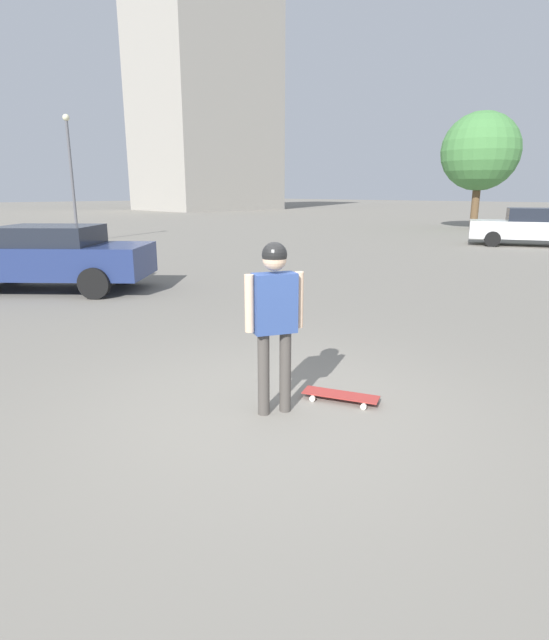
{
  "coord_description": "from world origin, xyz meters",
  "views": [
    {
      "loc": [
        -3.24,
        -3.31,
        2.16
      ],
      "look_at": [
        0.0,
        0.0,
        0.96
      ],
      "focal_mm": 28.0,
      "sensor_mm": 36.0,
      "label": 1
    }
  ],
  "objects": [
    {
      "name": "ground_plane",
      "position": [
        0.0,
        0.0,
        0.0
      ],
      "size": [
        220.0,
        220.0,
        0.0
      ],
      "primitive_type": "plane",
      "color": "gray"
    },
    {
      "name": "person",
      "position": [
        0.0,
        0.0,
        1.08
      ],
      "size": [
        0.54,
        0.36,
        1.71
      ],
      "rotation": [
        0.0,
        0.0,
        -0.44
      ],
      "color": "#4C4742",
      "rests_on": "ground_plane"
    },
    {
      "name": "skateboard",
      "position": [
        0.7,
        -0.29,
        0.06
      ],
      "size": [
        0.53,
        0.82,
        0.07
      ],
      "rotation": [
        0.0,
        0.0,
        1.99
      ],
      "color": "#A5332D",
      "rests_on": "ground_plane"
    },
    {
      "name": "car_parked_near",
      "position": [
        0.9,
        8.11,
        0.76
      ],
      "size": [
        4.35,
        4.45,
        1.43
      ],
      "rotation": [
        0.0,
        0.0,
        2.33
      ],
      "color": "navy",
      "rests_on": "ground_plane"
    },
    {
      "name": "car_parked_far",
      "position": [
        18.54,
        4.01,
        0.77
      ],
      "size": [
        3.57,
        4.97,
        1.51
      ],
      "rotation": [
        0.0,
        0.0,
        2.01
      ],
      "color": "silver",
      "rests_on": "ground_plane"
    },
    {
      "name": "building_block_distant",
      "position": [
        34.86,
        47.14,
        17.09
      ],
      "size": [
        14.67,
        11.69,
        34.18
      ],
      "color": "#9E998E",
      "rests_on": "ground_plane"
    },
    {
      "name": "tree_distant",
      "position": [
        25.98,
        9.8,
        4.35
      ],
      "size": [
        4.35,
        4.35,
        6.54
      ],
      "color": "brown",
      "rests_on": "ground_plane"
    },
    {
      "name": "lamp_post",
      "position": [
        6.04,
        18.54,
        3.12
      ],
      "size": [
        0.28,
        0.28,
        5.27
      ],
      "color": "#59595E",
      "rests_on": "ground_plane"
    }
  ]
}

